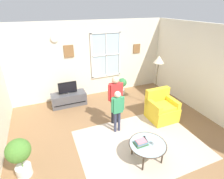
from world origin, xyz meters
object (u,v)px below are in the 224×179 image
object	(u,v)px
tv_stand	(69,99)
person_green_shirt	(117,107)
remote_near_books	(146,140)
armchair	(161,109)
book_stack	(141,143)
television	(68,88)
potted_plant_by_window	(122,84)
coffee_table	(148,145)
person_red_shirt	(115,95)
potted_plant_corner	(19,154)
floor_lamp	(158,65)
remote_near_cup	(145,138)
cup	(154,143)

from	to	relation	value
tv_stand	person_green_shirt	size ratio (longest dim) A/B	0.95
remote_near_books	armchair	bearing A→B (deg)	41.89
tv_stand	book_stack	distance (m)	3.15
television	person_green_shirt	xyz separation A→B (m)	(0.94, -1.90, 0.11)
armchair	potted_plant_by_window	size ratio (longest dim) A/B	1.35
coffee_table	person_red_shirt	xyz separation A→B (m)	(-0.11, 1.50, 0.50)
potted_plant_corner	floor_lamp	distance (m)	4.27
remote_near_cup	potted_plant_corner	bearing A→B (deg)	170.91
tv_stand	person_green_shirt	distance (m)	2.19
coffee_table	remote_near_cup	distance (m)	0.17
armchair	remote_near_books	distance (m)	1.64
coffee_table	floor_lamp	xyz separation A→B (m)	(1.48, 1.89, 1.04)
cup	tv_stand	bearing A→B (deg)	112.32
television	floor_lamp	size ratio (longest dim) A/B	0.34
book_stack	potted_plant_by_window	size ratio (longest dim) A/B	0.43
remote_near_books	potted_plant_by_window	size ratio (longest dim) A/B	0.22
television	person_green_shirt	bearing A→B (deg)	-63.70
cup	remote_near_cup	world-z (taller)	cup
remote_near_books	television	bearing A→B (deg)	111.74
book_stack	floor_lamp	distance (m)	2.64
tv_stand	potted_plant_by_window	xyz separation A→B (m)	(2.00, 0.04, 0.19)
potted_plant_corner	person_red_shirt	bearing A→B (deg)	21.50
person_red_shirt	coffee_table	bearing A→B (deg)	-85.85
television	cup	xyz separation A→B (m)	(1.27, -3.08, -0.18)
remote_near_books	potted_plant_corner	world-z (taller)	potted_plant_corner
armchair	cup	bearing A→B (deg)	-131.90
coffee_table	person_red_shirt	size ratio (longest dim) A/B	0.57
television	armchair	xyz separation A→B (m)	(2.38, -1.83, -0.31)
coffee_table	remote_near_cup	xyz separation A→B (m)	(0.02, 0.17, 0.03)
tv_stand	television	xyz separation A→B (m)	(-0.00, -0.00, 0.43)
tv_stand	book_stack	size ratio (longest dim) A/B	4.10
cup	floor_lamp	world-z (taller)	floor_lamp
cup	potted_plant_corner	world-z (taller)	potted_plant_corner
book_stack	armchair	bearing A→B (deg)	39.65
television	remote_near_cup	size ratio (longest dim) A/B	4.20
tv_stand	floor_lamp	world-z (taller)	floor_lamp
tv_stand	television	bearing A→B (deg)	-90.00
television	remote_near_cup	bearing A→B (deg)	-67.67
person_green_shirt	person_red_shirt	distance (m)	0.42
television	book_stack	bearing A→B (deg)	-71.21
armchair	potted_plant_corner	xyz separation A→B (m)	(-3.71, -0.62, 0.22)
cup	potted_plant_corner	distance (m)	2.67
tv_stand	coffee_table	world-z (taller)	tv_stand
person_green_shirt	floor_lamp	world-z (taller)	floor_lamp
coffee_table	person_red_shirt	bearing A→B (deg)	94.15
cup	remote_near_books	distance (m)	0.19
armchair	remote_near_books	bearing A→B (deg)	-138.11
tv_stand	person_red_shirt	world-z (taller)	person_red_shirt
remote_near_books	cup	bearing A→B (deg)	-57.37
tv_stand	armchair	size ratio (longest dim) A/B	1.30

